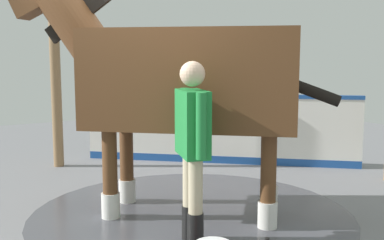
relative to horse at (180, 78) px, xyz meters
name	(u,v)px	position (x,y,z in m)	size (l,w,h in m)	color
ground_plane	(161,215)	(0.22, -0.07, -1.51)	(16.00, 16.00, 0.02)	gray
wet_patch	(192,213)	(-0.10, 0.08, -1.50)	(3.56, 3.56, 0.00)	#4C4C54
barrier_wall	(220,131)	(-1.76, -1.84, -0.98)	(3.42, 2.97, 1.14)	white
roof_post_near	(56,74)	(0.56, -2.97, -0.04)	(0.16, 0.16, 2.93)	olive
horse	(180,78)	(0.00, 0.00, 0.00)	(2.88, 2.58, 2.70)	brown
handler	(192,140)	(0.34, 0.83, -0.52)	(0.35, 0.66, 1.70)	black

